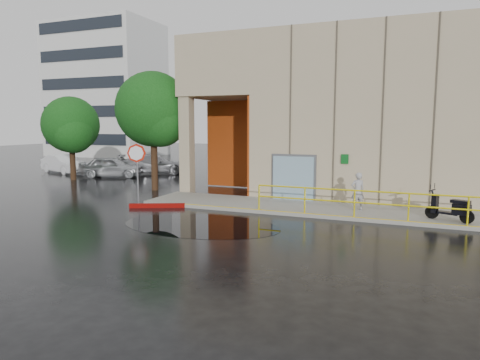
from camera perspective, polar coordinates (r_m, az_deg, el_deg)
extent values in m
plane|color=black|center=(14.56, 0.29, -6.91)|extent=(120.00, 120.00, 0.00)
cube|color=gray|center=(18.02, 17.69, -4.24)|extent=(20.00, 3.00, 0.15)
cube|color=tan|center=(24.15, 23.99, 7.72)|extent=(16.00, 10.00, 8.00)
cube|color=tan|center=(25.97, 1.01, 13.82)|extent=(4.00, 10.00, 3.00)
cube|color=tan|center=(22.33, -7.10, 4.52)|extent=(0.60, 0.60, 5.00)
cube|color=#AB3F0F|center=(24.44, -0.27, 4.83)|extent=(3.80, 0.15, 4.90)
cube|color=#AB3F0F|center=(22.12, 2.72, 4.55)|extent=(0.10, 3.50, 4.90)
cube|color=#8DACC0|center=(19.80, 7.09, 0.24)|extent=(1.90, 0.10, 2.00)
cube|color=slate|center=(19.88, 7.15, 0.27)|extent=(2.10, 0.06, 2.20)
cube|color=#0B5219|center=(19.31, 13.80, 2.74)|extent=(0.32, 0.04, 0.42)
cylinder|color=yellow|center=(16.49, 18.35, -1.52)|extent=(9.50, 0.06, 0.06)
cylinder|color=yellow|center=(16.56, 18.29, -3.06)|extent=(9.50, 0.06, 0.06)
cube|color=silver|center=(52.98, -17.39, 11.30)|extent=(12.00, 8.00, 15.00)
imported|color=#9E9EA2|center=(17.96, 15.41, -1.46)|extent=(0.67, 0.59, 1.54)
cylinder|color=black|center=(17.35, 24.20, -3.92)|extent=(0.48, 0.27, 0.48)
cylinder|color=black|center=(16.98, 28.01, -4.37)|extent=(0.48, 0.27, 0.48)
cylinder|color=slate|center=(19.65, -13.48, 0.18)|extent=(0.08, 0.08, 2.40)
cylinder|color=#A91402|center=(19.52, -13.64, 3.50)|extent=(0.76, 0.40, 0.83)
cylinder|color=white|center=(19.50, -13.68, 3.50)|extent=(0.59, 0.30, 0.65)
cube|color=#790603|center=(19.02, -10.99, -3.37)|extent=(2.26, 1.14, 0.18)
cube|color=black|center=(15.54, -5.27, -6.02)|extent=(5.99, 3.80, 0.01)
imported|color=#B8BBBF|center=(30.58, -16.79, 1.69)|extent=(4.56, 3.23, 1.44)
imported|color=white|center=(34.53, -22.46, 2.01)|extent=(4.44, 2.61, 1.38)
imported|color=#9E9FA5|center=(31.94, -11.42, 2.10)|extent=(5.38, 4.05, 1.45)
cylinder|color=black|center=(23.96, -11.35, 2.48)|extent=(0.36, 0.36, 3.21)
sphere|color=#1E4C12|center=(23.89, -11.52, 9.23)|extent=(4.05, 4.05, 4.05)
sphere|color=#1E4C12|center=(23.41, -10.58, 7.80)|extent=(2.84, 2.84, 2.84)
cylinder|color=black|center=(29.95, -21.42, 2.41)|extent=(0.36, 0.36, 2.51)
sphere|color=#17551B|center=(29.86, -21.63, 6.88)|extent=(3.61, 3.61, 3.61)
sphere|color=#17551B|center=(29.13, -21.32, 5.82)|extent=(2.53, 2.53, 2.53)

